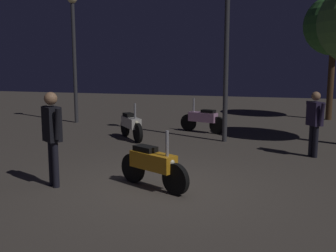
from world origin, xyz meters
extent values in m
plane|color=#4C443D|center=(0.00, 0.00, 0.00)|extent=(40.00, 40.00, 0.00)
cylinder|color=black|center=(-0.67, 0.21, 0.28)|extent=(0.54, 0.35, 0.56)
cylinder|color=black|center=(0.30, -0.30, 0.28)|extent=(0.54, 0.35, 0.56)
cube|color=orange|center=(-0.19, -0.04, 0.51)|extent=(0.98, 0.70, 0.30)
cube|color=black|center=(-0.36, 0.05, 0.71)|extent=(0.50, 0.42, 0.10)
cylinder|color=gray|center=(0.13, -0.21, 0.89)|extent=(0.08, 0.08, 0.45)
sphere|color=#F2EABF|center=(0.21, -0.25, 0.56)|extent=(0.12, 0.12, 0.12)
cylinder|color=black|center=(0.10, 5.80, 0.28)|extent=(0.56, 0.28, 0.56)
cylinder|color=black|center=(-0.94, 6.16, 0.28)|extent=(0.56, 0.28, 0.56)
cube|color=#C68CB7|center=(-0.42, 5.98, 0.51)|extent=(1.00, 0.59, 0.30)
cube|color=black|center=(-0.23, 5.91, 0.71)|extent=(0.49, 0.37, 0.10)
cylinder|color=gray|center=(-0.75, 6.09, 0.89)|extent=(0.08, 0.08, 0.45)
sphere|color=#F2EABF|center=(-0.85, 6.12, 0.56)|extent=(0.12, 0.12, 0.12)
cylinder|color=black|center=(-2.62, 4.67, 0.28)|extent=(0.44, 0.49, 0.56)
cylinder|color=black|center=(-1.90, 3.84, 0.28)|extent=(0.44, 0.49, 0.56)
cube|color=beige|center=(-2.26, 4.26, 0.51)|extent=(0.85, 0.91, 0.30)
cube|color=black|center=(-2.39, 4.41, 0.71)|extent=(0.47, 0.49, 0.10)
cylinder|color=gray|center=(-2.03, 3.99, 0.89)|extent=(0.08, 0.08, 0.45)
sphere|color=#F2EABF|center=(-1.96, 3.92, 0.56)|extent=(0.12, 0.12, 0.12)
cylinder|color=black|center=(-1.92, -0.48, 0.43)|extent=(0.12, 0.12, 0.85)
cylinder|color=black|center=(-2.05, -0.39, 0.43)|extent=(0.12, 0.12, 0.85)
cube|color=black|center=(-1.99, -0.44, 1.17)|extent=(0.43, 0.40, 0.64)
sphere|color=#9E7251|center=(-1.99, -0.44, 1.64)|extent=(0.24, 0.24, 0.24)
cylinder|color=black|center=(-1.79, -0.57, 1.20)|extent=(0.21, 0.18, 0.58)
cylinder|color=black|center=(-2.18, -0.30, 1.20)|extent=(0.21, 0.18, 0.58)
cylinder|color=black|center=(2.85, 3.29, 0.39)|extent=(0.12, 0.12, 0.77)
cylinder|color=black|center=(2.76, 3.42, 0.39)|extent=(0.12, 0.12, 0.77)
cube|color=#261E38|center=(2.80, 3.35, 1.06)|extent=(0.40, 0.43, 0.57)
sphere|color=#9E7251|center=(2.80, 3.35, 1.48)|extent=(0.21, 0.21, 0.21)
cylinder|color=#261E38|center=(2.94, 3.15, 1.09)|extent=(0.17, 0.20, 0.52)
cylinder|color=#261E38|center=(2.67, 3.55, 1.09)|extent=(0.17, 0.20, 0.52)
cylinder|color=#38383D|center=(0.47, 4.68, 2.54)|extent=(0.14, 0.14, 5.07)
cylinder|color=#38383D|center=(-5.45, 6.82, 2.21)|extent=(0.14, 0.14, 4.42)
cylinder|color=#4C331E|center=(3.85, 10.23, 1.44)|extent=(0.24, 0.24, 2.87)
sphere|color=#336B2D|center=(3.85, 10.23, 3.68)|extent=(2.32, 2.32, 2.32)
camera|label=1|loc=(2.01, -6.82, 2.30)|focal=43.09mm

